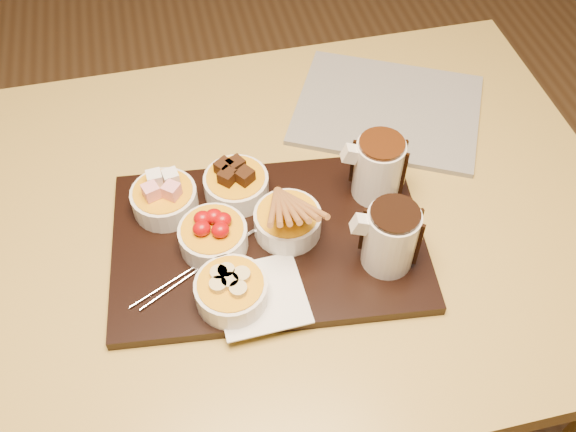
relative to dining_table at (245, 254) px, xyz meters
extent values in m
plane|color=brown|center=(0.00, 0.00, -0.65)|extent=(5.00, 5.00, 0.00)
cube|color=#B49642|center=(0.00, 0.00, 0.08)|extent=(1.20, 0.80, 0.04)
cylinder|color=#B49642|center=(0.54, 0.34, -0.30)|extent=(0.06, 0.06, 0.71)
cube|color=black|center=(0.03, -0.06, 0.11)|extent=(0.49, 0.35, 0.02)
cube|color=white|center=(0.00, -0.16, 0.12)|extent=(0.12, 0.12, 0.00)
cylinder|color=silver|center=(-0.11, 0.03, 0.14)|extent=(0.10, 0.10, 0.04)
cylinder|color=silver|center=(0.00, 0.03, 0.14)|extent=(0.10, 0.10, 0.04)
cylinder|color=silver|center=(-0.05, -0.06, 0.14)|extent=(0.10, 0.10, 0.04)
cylinder|color=silver|center=(0.06, -0.05, 0.14)|extent=(0.10, 0.10, 0.04)
cylinder|color=silver|center=(-0.04, -0.15, 0.14)|extent=(0.10, 0.10, 0.04)
cylinder|color=silver|center=(0.19, -0.14, 0.17)|extent=(0.08, 0.08, 0.10)
cylinder|color=silver|center=(0.21, -0.01, 0.17)|extent=(0.08, 0.08, 0.10)
cube|color=beige|center=(0.30, 0.18, 0.10)|extent=(0.40, 0.37, 0.01)
camera|label=1|loc=(-0.07, -0.62, 0.88)|focal=40.00mm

